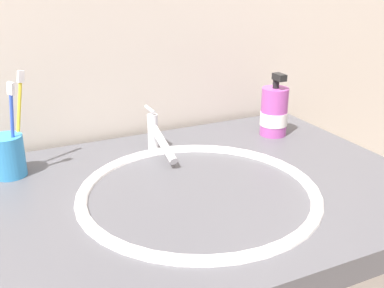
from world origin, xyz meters
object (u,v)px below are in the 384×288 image
soap_dispenser (274,112)px  toothbrush_yellow (19,115)px  faucet (157,136)px  toothbrush_cup (8,156)px  toothbrush_blue (12,124)px

soap_dispenser → toothbrush_yellow: bearing=175.4°
faucet → toothbrush_yellow: 0.29m
toothbrush_cup → soap_dispenser: (0.63, -0.03, 0.02)m
toothbrush_blue → soap_dispenser: size_ratio=1.21×
toothbrush_cup → soap_dispenser: 0.63m
toothbrush_yellow → soap_dispenser: 0.60m
toothbrush_cup → soap_dispenser: soap_dispenser is taller
toothbrush_yellow → soap_dispenser: (0.60, -0.05, -0.06)m
faucet → toothbrush_blue: size_ratio=0.85×
faucet → toothbrush_yellow: (-0.28, 0.04, 0.08)m
soap_dispenser → toothbrush_cup: bearing=177.5°
toothbrush_cup → toothbrush_yellow: (0.03, 0.02, 0.08)m
toothbrush_cup → faucet: bearing=-4.5°
toothbrush_blue → soap_dispenser: (0.61, -0.01, -0.06)m
faucet → toothbrush_cup: 0.31m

